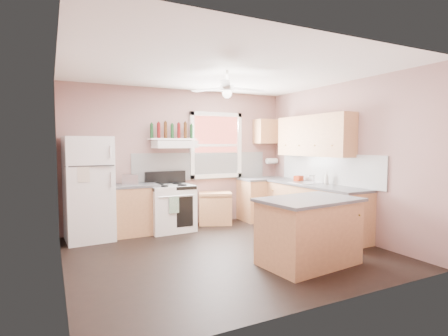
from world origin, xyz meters
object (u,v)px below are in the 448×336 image
stove (171,208)px  cart (215,208)px  island (309,233)px  refrigerator (88,189)px  toaster (130,180)px

stove → cart: (0.98, 0.13, -0.11)m
island → cart: bearing=86.4°
refrigerator → stove: 1.50m
toaster → island: toaster is taller
cart → island: island is taller
toaster → island: bearing=-45.3°
refrigerator → stove: size_ratio=2.04×
toaster → refrigerator: bearing=-163.3°
refrigerator → stove: refrigerator is taller
refrigerator → toaster: (0.71, 0.08, 0.11)m
toaster → island: 3.29m
refrigerator → island: size_ratio=1.39×
toaster → stove: toaster is taller
stove → toaster: bearing=170.3°
toaster → cart: toaster is taller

